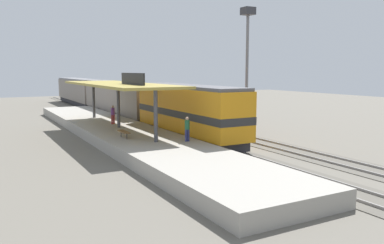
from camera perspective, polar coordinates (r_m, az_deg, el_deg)
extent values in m
plane|color=#666056|center=(37.45, -0.84, -1.43)|extent=(120.00, 120.00, 0.00)
cube|color=#565249|center=(36.57, -3.61, -1.63)|extent=(3.20, 110.00, 0.04)
cube|color=gray|center=(36.26, -4.64, -1.62)|extent=(0.10, 110.00, 0.16)
cube|color=gray|center=(36.87, -2.60, -1.46)|extent=(0.10, 110.00, 0.16)
cube|color=#565249|center=(38.72, 2.56, -1.11)|extent=(3.20, 110.00, 0.04)
cube|color=gray|center=(38.35, 1.64, -1.10)|extent=(0.10, 110.00, 0.16)
cube|color=gray|center=(39.09, 3.46, -0.95)|extent=(0.10, 110.00, 0.16)
cube|color=#9E998E|center=(34.82, -10.48, -1.49)|extent=(6.00, 44.00, 0.90)
cylinder|color=#47474C|center=(27.10, -5.25, 0.87)|extent=(0.28, 0.28, 3.60)
cylinder|color=#47474C|center=(34.54, -10.57, 2.20)|extent=(0.28, 0.28, 3.60)
cylinder|color=#47474C|center=(42.19, -13.99, 3.05)|extent=(0.28, 0.28, 3.60)
cube|color=#A38E3D|center=(34.42, -10.65, 5.35)|extent=(5.20, 18.00, 0.20)
cube|color=black|center=(31.01, -8.58, 6.19)|extent=(0.12, 4.80, 0.90)
cylinder|color=#333338|center=(28.64, -9.37, -2.06)|extent=(0.07, 0.07, 0.42)
cylinder|color=#333338|center=(29.86, -10.20, -1.69)|extent=(0.07, 0.07, 0.42)
cube|color=brown|center=(29.21, -9.81, -1.38)|extent=(0.44, 1.70, 0.08)
cube|color=#28282D|center=(32.88, -0.58, -1.78)|extent=(2.60, 13.60, 0.70)
cube|color=orange|center=(32.61, -0.58, 1.86)|extent=(2.90, 14.40, 3.50)
cube|color=#515156|center=(32.48, -0.59, 5.14)|extent=(2.78, 14.11, 0.24)
cube|color=#282828|center=(32.63, -0.58, 1.40)|extent=(2.93, 14.43, 0.56)
cube|color=#28282D|center=(49.34, -10.52, 1.21)|extent=(2.60, 19.20, 0.70)
cube|color=slate|center=(49.17, -10.57, 3.52)|extent=(2.90, 20.00, 3.30)
cube|color=slate|center=(49.08, -10.62, 5.58)|extent=(2.78, 19.60, 0.24)
cube|color=#28282D|center=(69.32, -15.95, 2.83)|extent=(2.60, 19.20, 0.70)
cube|color=slate|center=(69.20, -16.01, 4.48)|extent=(2.90, 20.00, 3.30)
cube|color=slate|center=(69.14, -16.06, 5.94)|extent=(2.78, 19.60, 0.24)
cube|color=#28282D|center=(42.62, -0.66, 0.35)|extent=(2.50, 11.20, 0.70)
cube|color=brown|center=(42.45, -0.67, 2.56)|extent=(2.80, 12.00, 2.60)
cube|color=maroon|center=(42.35, -0.67, 4.48)|extent=(2.69, 11.76, 0.24)
cylinder|color=slate|center=(38.76, 7.92, 6.97)|extent=(0.28, 0.28, 11.00)
cube|color=#333338|center=(39.15, 8.08, 15.56)|extent=(1.10, 1.10, 0.70)
cylinder|color=maroon|center=(36.91, -11.46, 0.36)|extent=(0.16, 0.16, 0.84)
cylinder|color=maroon|center=(36.97, -11.19, 0.37)|extent=(0.16, 0.16, 0.84)
cylinder|color=#663375|center=(36.86, -11.36, 1.51)|extent=(0.34, 0.34, 0.64)
sphere|color=tan|center=(36.81, -11.37, 2.18)|extent=(0.23, 0.23, 0.23)
cylinder|color=navy|center=(27.39, -0.87, -1.95)|extent=(0.16, 0.16, 0.84)
cylinder|color=navy|center=(27.47, -0.53, -1.92)|extent=(0.16, 0.16, 0.84)
cylinder|color=#23603D|center=(27.32, -0.70, -0.40)|extent=(0.34, 0.34, 0.64)
sphere|color=tan|center=(27.26, -0.70, 0.50)|extent=(0.23, 0.23, 0.23)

